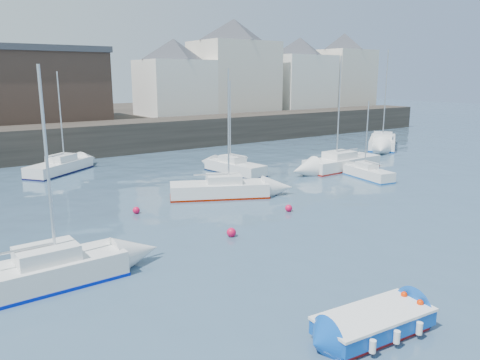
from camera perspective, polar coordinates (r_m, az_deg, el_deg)
water at (r=19.88m, az=20.59°, el=-10.50°), size 220.00×220.00×0.00m
quay_wall at (r=47.99m, az=-15.99°, el=4.94°), size 90.00×5.00×3.00m
land_strip at (r=65.19m, az=-21.25°, el=6.40°), size 90.00×32.00×2.80m
bldg_east_a at (r=62.96m, az=-0.74°, el=13.81°), size 13.36×13.36×11.80m
bldg_east_b at (r=69.36m, az=7.23°, el=12.84°), size 11.88×11.88×9.95m
bldg_east_c at (r=75.68m, az=12.45°, el=13.00°), size 11.14×11.14×10.95m
bldg_east_d at (r=57.91m, az=-8.01°, el=12.37°), size 11.14×11.14×8.95m
warehouse at (r=53.88m, az=-25.34°, el=10.49°), size 16.40×10.40×7.60m
blue_dinghy at (r=15.01m, az=16.00°, el=-16.32°), size 3.82×2.10×0.70m
sailboat_a at (r=18.64m, az=-23.11°, el=-10.42°), size 6.15×2.17×7.91m
sailboat_b at (r=29.55m, az=-2.48°, el=-1.10°), size 6.42×4.47×7.95m
sailboat_c at (r=36.11m, az=15.35°, el=0.86°), size 2.10×4.49×5.69m
sailboat_d at (r=39.12m, az=12.30°, el=2.07°), size 7.14×2.52×9.01m
sailboat_f at (r=36.64m, az=-0.66°, el=1.58°), size 2.50×5.66×7.12m
sailboat_g at (r=52.45m, az=16.97°, el=4.48°), size 7.91×6.84×10.10m
sailboat_h at (r=39.48m, az=-21.09°, el=1.55°), size 6.01×5.24×7.83m
buoy_near at (r=22.54m, az=-1.06°, el=-6.89°), size 0.45×0.45×0.45m
buoy_mid at (r=26.71m, az=5.95°, el=-3.81°), size 0.41×0.41×0.41m
buoy_far at (r=26.80m, az=-12.51°, el=-4.00°), size 0.40×0.40×0.40m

